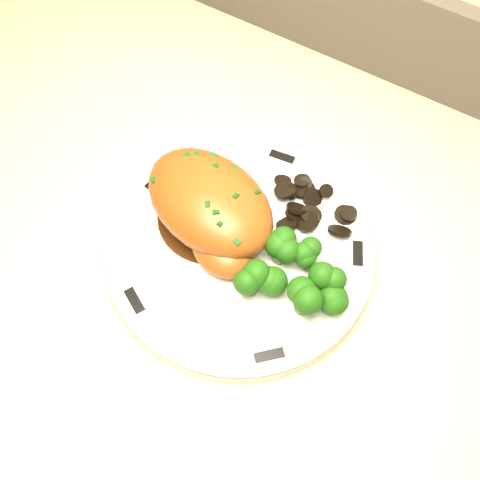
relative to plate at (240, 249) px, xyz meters
The scene contains 10 objects.
plate is the anchor object (origin of this frame).
rim_accent_0 0.11m from the plate, 97.97° to the left, with size 0.03×0.01×0.00m, color black.
rim_accent_1 0.11m from the plate, 169.97° to the left, with size 0.03×0.01×0.00m, color black.
rim_accent_2 0.11m from the plate, 118.03° to the right, with size 0.03×0.01×0.00m, color black.
rim_accent_3 0.11m from the plate, 46.03° to the right, with size 0.03×0.01×0.00m, color black.
rim_accent_4 0.11m from the plate, 25.97° to the left, with size 0.03×0.01×0.00m, color black.
gravy_pool 0.04m from the plate, 163.77° to the left, with size 0.11×0.11×0.00m, color #371C0A.
chicken_breast 0.05m from the plate, 167.73° to the left, with size 0.16×0.13×0.06m.
mushroom_pile 0.08m from the plate, 62.79° to the left, with size 0.09×0.07×0.03m.
broccoli_florets 0.07m from the plate, ahead, with size 0.10×0.08×0.04m.
Camera 1 is at (-0.48, 1.46, 1.42)m, focal length 45.00 mm.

